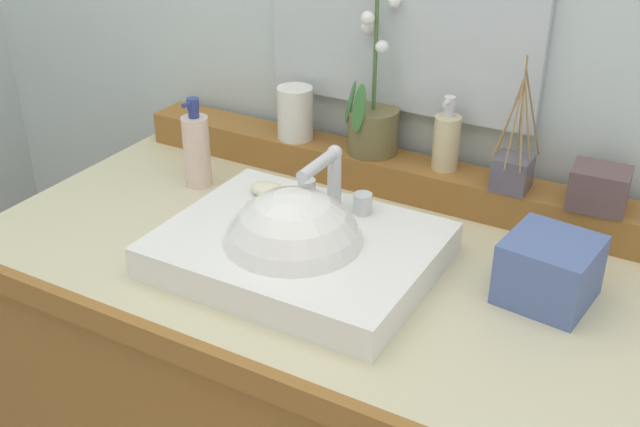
{
  "coord_description": "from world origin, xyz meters",
  "views": [
    {
      "loc": [
        0.54,
        -0.99,
        1.57
      ],
      "look_at": [
        -0.01,
        -0.02,
        0.97
      ],
      "focal_mm": 43.61,
      "sensor_mm": 36.0,
      "label": 1
    }
  ],
  "objects": [
    {
      "name": "tumbler_cup",
      "position": [
        -0.22,
        0.26,
        1.01
      ],
      "size": [
        0.07,
        0.07,
        0.11
      ],
      "primitive_type": "cylinder",
      "color": "silver",
      "rests_on": "back_ledge"
    },
    {
      "name": "soap_bar",
      "position": [
        -0.14,
        0.03,
        0.96
      ],
      "size": [
        0.07,
        0.04,
        0.02
      ],
      "primitive_type": "ellipsoid",
      "color": "beige",
      "rests_on": "sink_basin"
    },
    {
      "name": "sink_basin",
      "position": [
        -0.02,
        -0.07,
        0.91
      ],
      "size": [
        0.43,
        0.34,
        0.27
      ],
      "color": "white",
      "rests_on": "vanity_cabinet"
    },
    {
      "name": "lotion_bottle",
      "position": [
        -0.35,
        0.09,
        0.96
      ],
      "size": [
        0.05,
        0.05,
        0.18
      ],
      "color": "beige",
      "rests_on": "vanity_cabinet"
    },
    {
      "name": "wall_back",
      "position": [
        0.0,
        0.43,
        1.21
      ],
      "size": [
        3.07,
        0.2,
        2.43
      ],
      "primitive_type": "cube",
      "color": "silver",
      "rests_on": "ground"
    },
    {
      "name": "reed_diffuser",
      "position": [
        0.23,
        0.25,
        0.99
      ],
      "size": [
        0.07,
        0.1,
        0.24
      ],
      "color": "#55505F",
      "rests_on": "back_ledge"
    },
    {
      "name": "trinket_box",
      "position": [
        0.38,
        0.25,
        0.99
      ],
      "size": [
        0.1,
        0.08,
        0.07
      ],
      "primitive_type": "cube",
      "rotation": [
        0.0,
        0.0,
        0.06
      ],
      "color": "brown",
      "rests_on": "back_ledge"
    },
    {
      "name": "back_ledge",
      "position": [
        0.0,
        0.26,
        0.92
      ],
      "size": [
        1.13,
        0.09,
        0.07
      ],
      "primitive_type": "cube",
      "color": "#92602A",
      "rests_on": "vanity_cabinet"
    },
    {
      "name": "potted_plant",
      "position": [
        -0.06,
        0.27,
        1.03
      ],
      "size": [
        0.11,
        0.11,
        0.33
      ],
      "color": "brown",
      "rests_on": "back_ledge"
    },
    {
      "name": "soap_dispenser",
      "position": [
        0.1,
        0.27,
        1.01
      ],
      "size": [
        0.05,
        0.05,
        0.14
      ],
      "color": "beige",
      "rests_on": "back_ledge"
    },
    {
      "name": "tissue_box",
      "position": [
        0.36,
        0.04,
        0.94
      ],
      "size": [
        0.14,
        0.14,
        0.1
      ],
      "primitive_type": "cube",
      "rotation": [
        0.0,
        0.0,
        -0.12
      ],
      "color": "#5066A1",
      "rests_on": "vanity_cabinet"
    }
  ]
}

